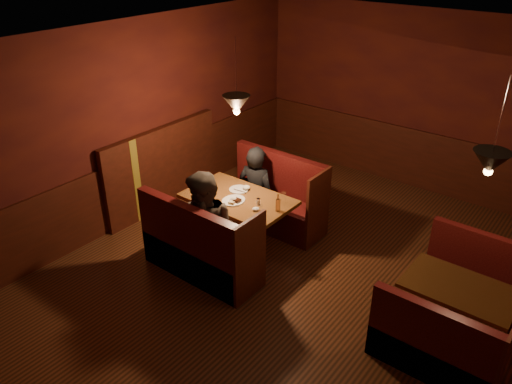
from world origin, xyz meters
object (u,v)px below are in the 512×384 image
Objects in this scene: second_table at (457,299)px; second_bench_near at (434,351)px; main_bench_near at (199,253)px; main_bench_far at (276,203)px; main_table at (239,209)px; second_bench_far at (476,283)px; diner_a at (256,175)px; diner_b at (205,213)px.

second_table is 0.69m from second_bench_near.
main_bench_far is at bearing 90.00° from main_bench_near.
second_bench_far is at bearing 15.12° from main_table.
main_table is at bearing 91.11° from main_bench_near.
main_bench_far is 1.28× the size of second_bench_far.
main_bench_near is (0.00, -1.63, 0.00)m from main_bench_far.
diner_a is at bearing -177.39° from second_bench_far.
diner_b reaches higher than second_table.
main_table is 0.91× the size of diner_a.
diner_b is at bearing 92.65° from diner_a.
diner_a is (-3.12, -0.14, 0.51)m from second_bench_far.
main_bench_far is at bearing 87.78° from diner_b.
diner_b is (0.03, -0.69, 0.27)m from main_table.
main_bench_far is 1.00× the size of main_bench_near.
second_bench_far is (2.89, 1.60, -0.06)m from main_bench_near.
diner_b is (-2.85, -0.81, 0.40)m from second_table.
diner_a is 0.92× the size of diner_b.
main_bench_far reaches higher than second_table.
diner_b is at bearing -89.33° from main_bench_far.
second_bench_far reaches higher than second_table.
second_bench_near is 3.38m from diner_a.
second_table is 0.65× the size of diner_b.
second_bench_near is at bearing -0.05° from diner_b.
main_table reaches higher than second_bench_far.
second_table is (2.87, -0.70, 0.12)m from main_bench_far.
diner_a reaches higher than second_bench_near.
second_table is at bearing 2.37° from main_table.
main_table is 0.91× the size of main_bench_near.
main_bench_near is at bearing -90.00° from main_bench_far.
main_bench_near is (0.02, -0.82, -0.25)m from main_table.
diner_b is at bearing -87.22° from main_table.
second_bench_far is (2.89, -0.03, -0.06)m from main_bench_far.
main_bench_far is 2.90m from second_bench_far.
main_bench_far is 1.42× the size of second_table.
main_bench_far reaches higher than second_bench_far.
main_bench_far is at bearing 166.36° from second_table.
main_bench_near is at bearing -161.93° from second_table.
second_bench_far is at bearing 87.80° from second_table.
main_bench_near is 1.28× the size of second_bench_far.
main_bench_near reaches higher than second_bench_far.
diner_b is at bearing -152.83° from second_bench_far.
main_bench_far is 1.28× the size of second_bench_near.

